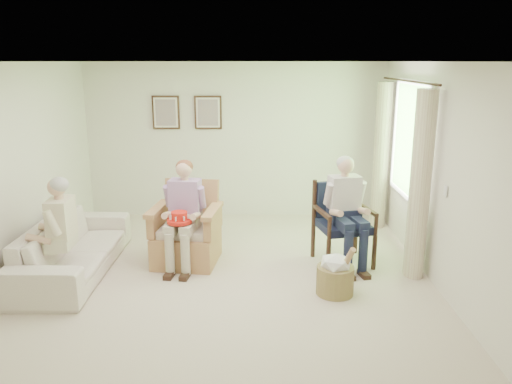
% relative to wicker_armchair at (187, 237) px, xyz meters
% --- Properties ---
extents(floor, '(5.50, 5.50, 0.00)m').
position_rel_wicker_armchair_xyz_m(floor, '(0.57, -0.65, -0.34)').
color(floor, beige).
rests_on(floor, ground).
extents(back_wall, '(5.00, 0.04, 2.60)m').
position_rel_wicker_armchair_xyz_m(back_wall, '(0.57, 2.10, 0.96)').
color(back_wall, silver).
rests_on(back_wall, ground).
extents(front_wall, '(5.00, 0.04, 2.60)m').
position_rel_wicker_armchair_xyz_m(front_wall, '(0.57, -3.40, 0.96)').
color(front_wall, silver).
rests_on(front_wall, ground).
extents(left_wall, '(0.04, 5.50, 2.60)m').
position_rel_wicker_armchair_xyz_m(left_wall, '(-1.93, -0.65, 0.96)').
color(left_wall, silver).
rests_on(left_wall, ground).
extents(right_wall, '(0.04, 5.50, 2.60)m').
position_rel_wicker_armchair_xyz_m(right_wall, '(3.07, -0.65, 0.96)').
color(right_wall, silver).
rests_on(right_wall, ground).
extents(ceiling, '(5.00, 5.50, 0.02)m').
position_rel_wicker_armchair_xyz_m(ceiling, '(0.57, -0.65, 2.26)').
color(ceiling, white).
rests_on(ceiling, back_wall).
extents(window, '(0.13, 2.50, 1.63)m').
position_rel_wicker_armchair_xyz_m(window, '(3.03, 0.55, 1.25)').
color(window, '#2D6B23').
rests_on(window, right_wall).
extents(curtain_left, '(0.34, 0.34, 2.30)m').
position_rel_wicker_armchair_xyz_m(curtain_left, '(2.90, -0.43, 0.81)').
color(curtain_left, beige).
rests_on(curtain_left, ground).
extents(curtain_right, '(0.34, 0.34, 2.30)m').
position_rel_wicker_armchair_xyz_m(curtain_right, '(2.90, 1.53, 0.81)').
color(curtain_right, beige).
rests_on(curtain_right, ground).
extents(framed_print_left, '(0.45, 0.05, 0.55)m').
position_rel_wicker_armchair_xyz_m(framed_print_left, '(-0.58, 2.06, 1.44)').
color(framed_print_left, '#382114').
rests_on(framed_print_left, back_wall).
extents(framed_print_right, '(0.45, 0.05, 0.55)m').
position_rel_wicker_armchair_xyz_m(framed_print_right, '(0.12, 2.06, 1.44)').
color(framed_print_right, '#382114').
rests_on(framed_print_right, back_wall).
extents(wicker_armchair, '(0.83, 0.83, 1.06)m').
position_rel_wicker_armchair_xyz_m(wicker_armchair, '(0.00, 0.00, 0.00)').
color(wicker_armchair, tan).
rests_on(wicker_armchair, ground).
extents(wood_armchair, '(0.68, 0.64, 1.05)m').
position_rel_wicker_armchair_xyz_m(wood_armchair, '(2.07, 0.04, 0.24)').
color(wood_armchair, black).
rests_on(wood_armchair, ground).
extents(sofa, '(2.24, 0.88, 0.65)m').
position_rel_wicker_armchair_xyz_m(sofa, '(-1.38, -0.36, -0.01)').
color(sofa, silver).
rests_on(sofa, ground).
extents(person_wicker, '(0.40, 0.62, 1.36)m').
position_rel_wicker_armchair_xyz_m(person_wicker, '(-0.00, -0.14, 0.46)').
color(person_wicker, '#C0B69A').
rests_on(person_wicker, ground).
extents(person_dark, '(0.40, 0.62, 1.41)m').
position_rel_wicker_armchair_xyz_m(person_dark, '(2.07, -0.13, 0.50)').
color(person_dark, '#191E37').
rests_on(person_dark, ground).
extents(person_sofa, '(0.42, 0.63, 1.30)m').
position_rel_wicker_armchair_xyz_m(person_sofa, '(-1.38, -0.79, 0.41)').
color(person_sofa, beige).
rests_on(person_sofa, ground).
extents(red_hat, '(0.31, 0.31, 0.14)m').
position_rel_wicker_armchair_xyz_m(red_hat, '(-0.03, -0.34, 0.37)').
color(red_hat, red).
rests_on(red_hat, person_wicker).
extents(hatbox, '(0.48, 0.48, 0.63)m').
position_rel_wicker_armchair_xyz_m(hatbox, '(1.84, -0.97, -0.09)').
color(hatbox, tan).
rests_on(hatbox, ground).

